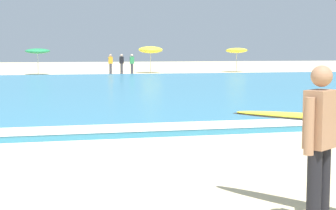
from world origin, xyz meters
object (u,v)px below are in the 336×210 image
beach_umbrella_3 (237,50)px  beachgoer_near_row_left (111,64)px  beachgoer_near_row_mid (122,63)px  surfer_with_board (332,130)px  beach_umbrella_1 (38,51)px  beach_umbrella_2 (151,50)px  beachgoer_near_row_right (132,64)px

beach_umbrella_3 → beachgoer_near_row_left: beach_umbrella_3 is taller
beachgoer_near_row_mid → beachgoer_near_row_left: bearing=-171.0°
surfer_with_board → beachgoer_near_row_mid: 36.75m
surfer_with_board → beach_umbrella_1: size_ratio=1.30×
beach_umbrella_1 → beachgoer_near_row_left: size_ratio=1.30×
surfer_with_board → beachgoer_near_row_mid: surfer_with_board is taller
surfer_with_board → beachgoer_near_row_left: (2.48, 36.45, -0.19)m
beach_umbrella_1 → beachgoer_near_row_left: beach_umbrella_1 is taller
beach_umbrella_2 → beachgoer_near_row_left: size_ratio=1.42×
beach_umbrella_1 → beach_umbrella_3: 16.68m
beach_umbrella_3 → surfer_with_board: bearing=-109.5°
beach_umbrella_1 → beachgoer_near_row_right: bearing=-11.5°
beach_umbrella_3 → beachgoer_near_row_right: 9.96m
surfer_with_board → beachgoer_near_row_right: surfer_with_board is taller
beach_umbrella_2 → beachgoer_near_row_left: (-3.63, -2.12, -1.07)m
beach_umbrella_3 → beachgoer_near_row_left: size_ratio=1.34×
beach_umbrella_2 → beachgoer_near_row_mid: (-2.74, -1.98, -1.07)m
beach_umbrella_3 → beachgoer_near_row_mid: bearing=-170.2°
beach_umbrella_3 → beachgoer_near_row_right: size_ratio=1.34×
beach_umbrella_1 → beachgoer_near_row_mid: (6.38, -0.65, -0.97)m
surfer_with_board → beach_umbrella_2: (6.10, 38.57, 0.87)m
beachgoer_near_row_mid → beachgoer_near_row_right: 1.05m
surfer_with_board → beach_umbrella_3: size_ratio=1.26×
beach_umbrella_3 → beach_umbrella_2: bearing=178.5°
surfer_with_board → beach_umbrella_2: bearing=81.0°
surfer_with_board → beachgoer_near_row_left: size_ratio=1.69×
beach_umbrella_2 → beach_umbrella_3: 7.52m
surfer_with_board → beach_umbrella_2: 39.06m
beach_umbrella_1 → beach_umbrella_2: size_ratio=0.92×
surfer_with_board → beach_umbrella_2: size_ratio=1.19×
beachgoer_near_row_left → beachgoer_near_row_right: bearing=-22.6°
surfer_with_board → beachgoer_near_row_right: 36.03m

